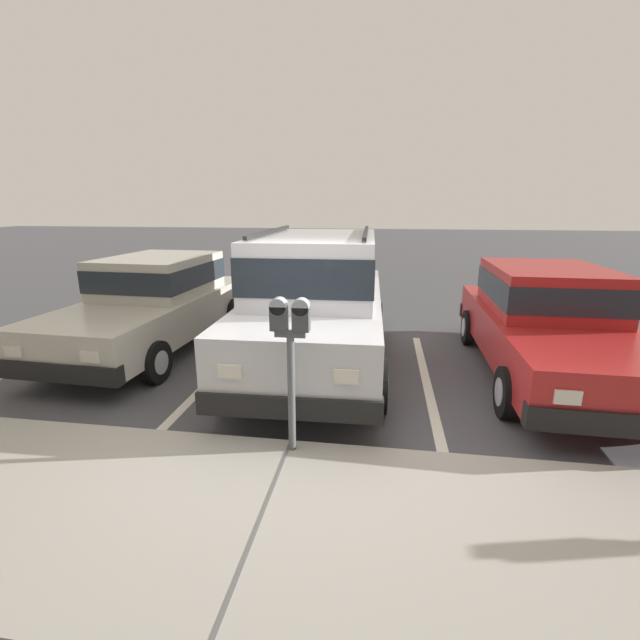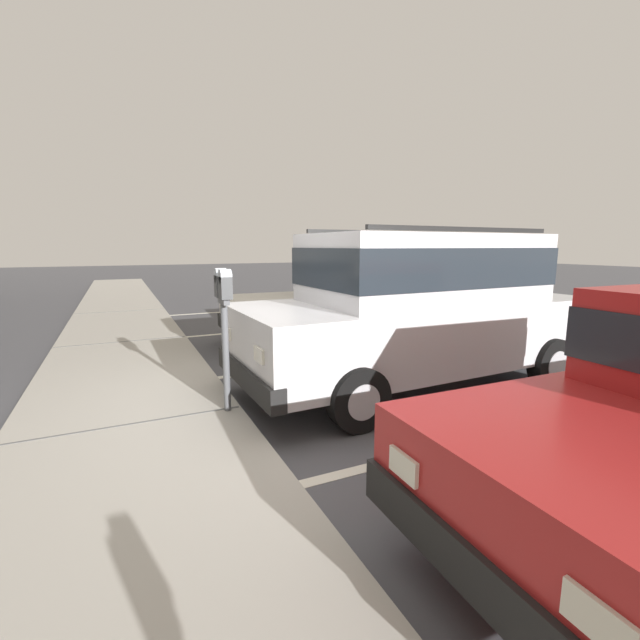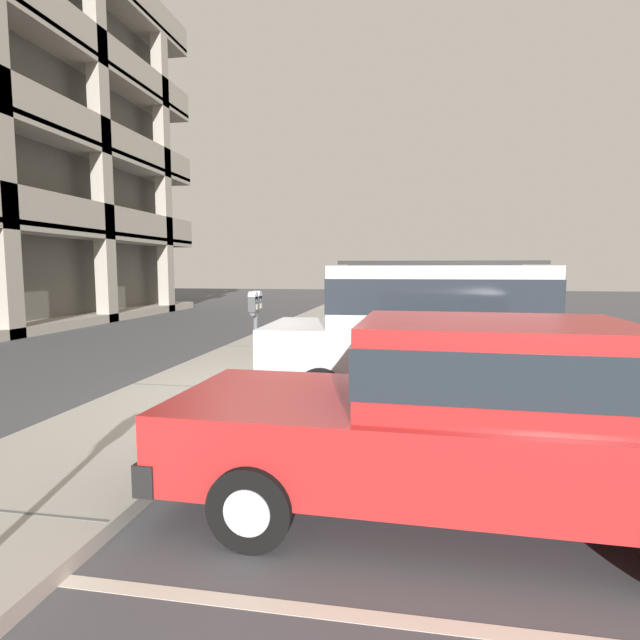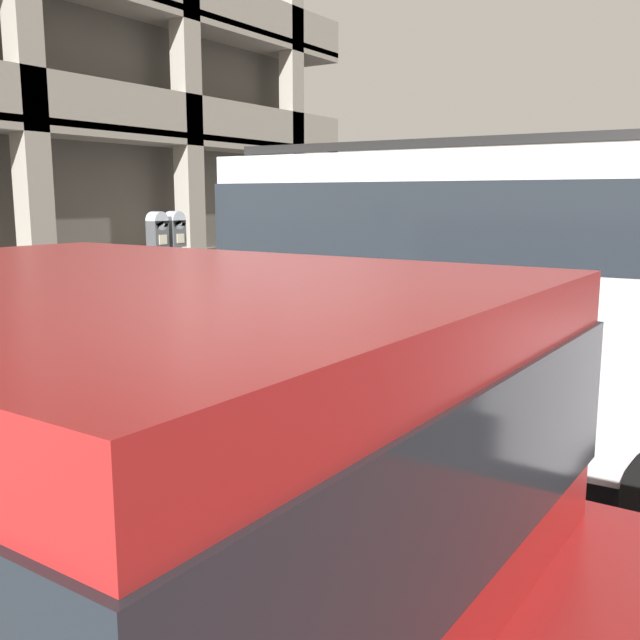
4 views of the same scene
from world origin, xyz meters
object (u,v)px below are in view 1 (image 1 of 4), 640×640
object	(u,v)px
silver_suv	(317,295)
dark_hatchback	(156,300)
parking_meter_near	(290,339)
red_sedan	(547,319)

from	to	relation	value
silver_suv	dark_hatchback	bearing A→B (deg)	-11.29
dark_hatchback	parking_meter_near	distance (m)	4.31
silver_suv	red_sedan	distance (m)	3.29
parking_meter_near	dark_hatchback	bearing A→B (deg)	-45.50
silver_suv	red_sedan	xyz separation A→B (m)	(-3.28, -0.11, -0.27)
red_sedan	parking_meter_near	distance (m)	4.14
dark_hatchback	parking_meter_near	xyz separation A→B (m)	(-3.01, 3.06, 0.40)
silver_suv	red_sedan	bearing A→B (deg)	-179.73
dark_hatchback	silver_suv	bearing A→B (deg)	172.62
silver_suv	parking_meter_near	world-z (taller)	silver_suv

